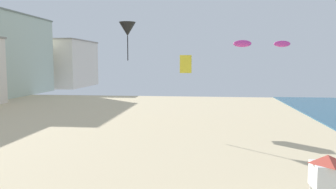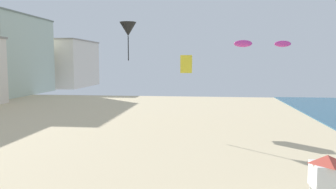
{
  "view_description": "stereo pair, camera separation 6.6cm",
  "coord_description": "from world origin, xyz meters",
  "px_view_note": "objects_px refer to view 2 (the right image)",
  "views": [
    {
      "loc": [
        7.0,
        1.96,
        6.17
      ],
      "look_at": [
        4.96,
        19.78,
        4.37
      ],
      "focal_mm": 35.24,
      "sensor_mm": 36.0,
      "label": 1
    },
    {
      "loc": [
        7.06,
        1.96,
        6.17
      ],
      "look_at": [
        4.96,
        19.78,
        4.37
      ],
      "focal_mm": 35.24,
      "sensor_mm": 36.0,
      "label": 2
    }
  ],
  "objects_px": {
    "kite_magenta_parafoil_2": "(283,44)",
    "kite_magenta_parafoil": "(243,44)",
    "kite_black_delta_2": "(128,29)",
    "lifeguard_stand": "(327,173)",
    "kite_yellow_box": "(186,64)"
  },
  "relations": [
    {
      "from": "kite_magenta_parafoil_2",
      "to": "kite_magenta_parafoil",
      "type": "bearing_deg",
      "value": 106.18
    },
    {
      "from": "kite_magenta_parafoil",
      "to": "kite_black_delta_2",
      "type": "distance_m",
      "value": 12.8
    },
    {
      "from": "lifeguard_stand",
      "to": "kite_magenta_parafoil_2",
      "type": "height_order",
      "value": "kite_magenta_parafoil_2"
    },
    {
      "from": "kite_magenta_parafoil",
      "to": "kite_yellow_box",
      "type": "relative_size",
      "value": 1.16
    },
    {
      "from": "kite_magenta_parafoil",
      "to": "kite_yellow_box",
      "type": "xyz_separation_m",
      "value": [
        -5.92,
        -5.39,
        -2.22
      ]
    },
    {
      "from": "kite_black_delta_2",
      "to": "kite_yellow_box",
      "type": "height_order",
      "value": "kite_black_delta_2"
    },
    {
      "from": "lifeguard_stand",
      "to": "kite_magenta_parafoil",
      "type": "distance_m",
      "value": 25.12
    },
    {
      "from": "kite_yellow_box",
      "to": "kite_magenta_parafoil_2",
      "type": "distance_m",
      "value": 9.02
    },
    {
      "from": "lifeguard_stand",
      "to": "kite_yellow_box",
      "type": "distance_m",
      "value": 20.48
    },
    {
      "from": "lifeguard_stand",
      "to": "kite_yellow_box",
      "type": "height_order",
      "value": "kite_yellow_box"
    },
    {
      "from": "lifeguard_stand",
      "to": "kite_magenta_parafoil_2",
      "type": "xyz_separation_m",
      "value": [
        1.63,
        15.96,
        5.83
      ]
    },
    {
      "from": "lifeguard_stand",
      "to": "kite_magenta_parafoil",
      "type": "relative_size",
      "value": 1.28
    },
    {
      "from": "lifeguard_stand",
      "to": "kite_black_delta_2",
      "type": "distance_m",
      "value": 24.43
    },
    {
      "from": "kite_black_delta_2",
      "to": "kite_magenta_parafoil_2",
      "type": "height_order",
      "value": "kite_black_delta_2"
    },
    {
      "from": "lifeguard_stand",
      "to": "kite_magenta_parafoil",
      "type": "xyz_separation_m",
      "value": [
        -0.79,
        24.31,
        6.31
      ]
    }
  ]
}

